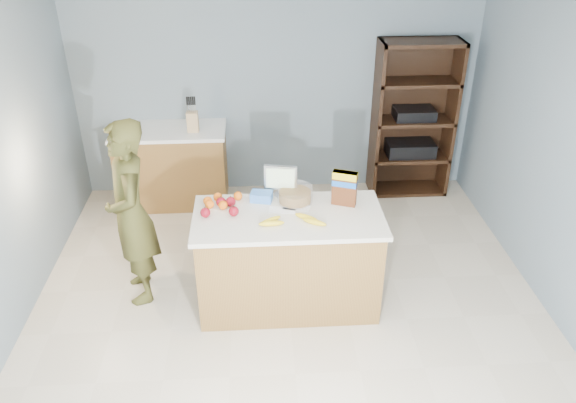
{
  "coord_description": "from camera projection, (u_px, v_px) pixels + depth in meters",
  "views": [
    {
      "loc": [
        -0.24,
        -3.6,
        3.27
      ],
      "look_at": [
        0.0,
        0.35,
        1.0
      ],
      "focal_mm": 35.0,
      "sensor_mm": 36.0,
      "label": 1
    }
  ],
  "objects": [
    {
      "name": "blue_carton",
      "position": [
        262.0,
        196.0,
        4.76
      ],
      "size": [
        0.2,
        0.16,
        0.08
      ],
      "primitive_type": "cube",
      "rotation": [
        0.0,
        0.0,
        -0.22
      ],
      "color": "blue",
      "rests_on": "counter_peninsula"
    },
    {
      "name": "oranges",
      "position": [
        219.0,
        201.0,
        4.7
      ],
      "size": [
        0.33,
        0.23,
        0.08
      ],
      "color": "#EE5E0F",
      "rests_on": "counter_peninsula"
    },
    {
      "name": "bananas",
      "position": [
        291.0,
        221.0,
        4.45
      ],
      "size": [
        0.55,
        0.22,
        0.05
      ],
      "color": "yellow",
      "rests_on": "counter_peninsula"
    },
    {
      "name": "floor",
      "position": [
        291.0,
        324.0,
        4.76
      ],
      "size": [
        4.5,
        5.0,
        0.02
      ],
      "primitive_type": "cube",
      "color": "beige",
      "rests_on": "ground"
    },
    {
      "name": "envelopes",
      "position": [
        289.0,
        209.0,
        4.66
      ],
      "size": [
        0.36,
        0.19,
        0.0
      ],
      "color": "white",
      "rests_on": "counter_peninsula"
    },
    {
      "name": "cereal_box",
      "position": [
        345.0,
        186.0,
        4.64
      ],
      "size": [
        0.22,
        0.14,
        0.3
      ],
      "color": "#592B14",
      "rests_on": "counter_peninsula"
    },
    {
      "name": "knife_block",
      "position": [
        193.0,
        121.0,
        6.04
      ],
      "size": [
        0.12,
        0.1,
        0.31
      ],
      "color": "tan",
      "rests_on": "back_cabinet"
    },
    {
      "name": "tv",
      "position": [
        281.0,
        179.0,
        4.78
      ],
      "size": [
        0.28,
        0.12,
        0.28
      ],
      "color": "silver",
      "rests_on": "counter_peninsula"
    },
    {
      "name": "person",
      "position": [
        131.0,
        214.0,
        4.72
      ],
      "size": [
        0.56,
        0.7,
        1.66
      ],
      "primitive_type": "imported",
      "rotation": [
        0.0,
        0.0,
        -1.28
      ],
      "color": "#403F1A",
      "rests_on": "ground"
    },
    {
      "name": "counter_peninsula",
      "position": [
        288.0,
        263.0,
        4.81
      ],
      "size": [
        1.56,
        0.76,
        0.9
      ],
      "color": "brown",
      "rests_on": "ground"
    },
    {
      "name": "back_cabinet",
      "position": [
        173.0,
        166.0,
        6.37
      ],
      "size": [
        1.24,
        0.62,
        0.9
      ],
      "color": "brown",
      "rests_on": "ground"
    },
    {
      "name": "apples",
      "position": [
        223.0,
        207.0,
        4.6
      ],
      "size": [
        0.31,
        0.25,
        0.08
      ],
      "color": "maroon",
      "rests_on": "counter_peninsula"
    },
    {
      "name": "shelving_unit",
      "position": [
        412.0,
        121.0,
        6.44
      ],
      "size": [
        0.9,
        0.4,
        1.8
      ],
      "color": "black",
      "rests_on": "ground"
    },
    {
      "name": "walls",
      "position": [
        291.0,
        146.0,
        3.94
      ],
      "size": [
        4.52,
        5.02,
        2.51
      ],
      "color": "slate",
      "rests_on": "ground"
    },
    {
      "name": "salad_bowl",
      "position": [
        295.0,
        195.0,
        4.74
      ],
      "size": [
        0.3,
        0.3,
        0.13
      ],
      "color": "#267219",
      "rests_on": "counter_peninsula"
    }
  ]
}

